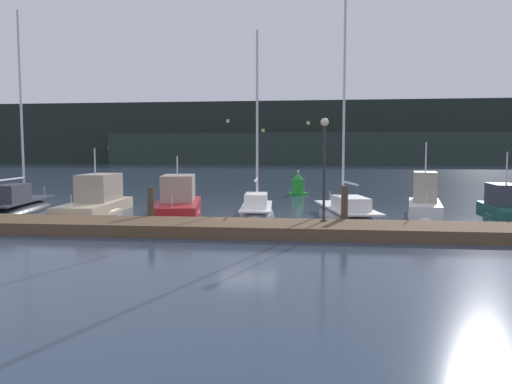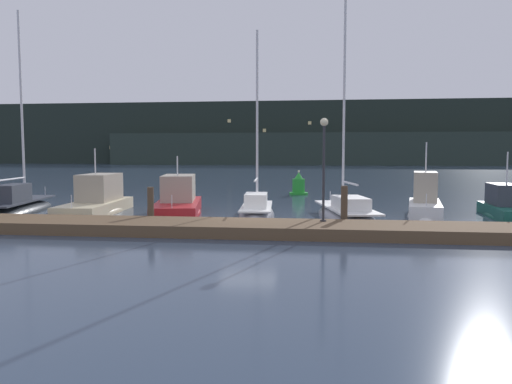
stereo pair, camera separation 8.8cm
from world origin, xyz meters
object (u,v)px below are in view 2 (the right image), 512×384
Objects in this scene: sailboat_berth_1 at (20,209)px; motorboat_berth_7 at (505,212)px; sailboat_berth_4 at (257,214)px; motorboat_berth_6 at (425,208)px; motorboat_berth_2 at (96,207)px; sailboat_berth_5 at (346,216)px; motorboat_berth_3 at (178,207)px; channel_buoy at (299,186)px; dock_lamppost at (324,153)px.

motorboat_berth_7 is at bearing 3.40° from sailboat_berth_1.
motorboat_berth_6 is at bearing 8.56° from sailboat_berth_4.
motorboat_berth_7 is at bearing 6.06° from sailboat_berth_4.
motorboat_berth_2 is 1.25× the size of motorboat_berth_6.
motorboat_berth_6 is (3.94, 1.36, 0.29)m from sailboat_berth_5.
motorboat_berth_3 reaches higher than channel_buoy.
motorboat_berth_7 is at bearing 2.17° from motorboat_berth_3.
motorboat_berth_3 is at bearing 3.54° from motorboat_berth_2.
dock_lamppost is at bearing -22.40° from motorboat_berth_2.
motorboat_berth_2 is 8.52m from sailboat_berth_4.
sailboat_berth_4 is 6.25m from dock_lamppost.
motorboat_berth_6 is (20.72, 1.42, 0.21)m from sailboat_berth_1.
channel_buoy is at bearing 43.05° from sailboat_berth_1.
sailboat_berth_1 reaches higher than channel_buoy.
motorboat_berth_6 is at bearing 2.65° from motorboat_berth_3.
motorboat_berth_7 is (24.55, 1.46, 0.06)m from sailboat_berth_1.
sailboat_berth_1 is at bearing -171.71° from motorboat_berth_2.
motorboat_berth_3 is (4.31, 0.27, 0.04)m from motorboat_berth_2.
sailboat_berth_1 is 20.77m from motorboat_berth_6.
sailboat_berth_1 is at bearing -176.08° from motorboat_berth_6.
motorboat_berth_6 is 8.09m from dock_lamppost.
channel_buoy is (10.06, 12.50, 0.33)m from motorboat_berth_2.
motorboat_berth_6 is (16.79, 0.84, 0.09)m from motorboat_berth_2.
motorboat_berth_2 is at bearing -128.83° from channel_buoy.
motorboat_berth_7 is 3.06× the size of channel_buoy.
sailboat_berth_5 is 4.18m from motorboat_berth_6.
sailboat_berth_1 reaches higher than dock_lamppost.
sailboat_berth_5 reaches higher than channel_buoy.
sailboat_berth_1 is 1.54× the size of motorboat_berth_3.
sailboat_berth_1 is at bearing 164.79° from dock_lamppost.
sailboat_berth_5 is 7.90m from motorboat_berth_7.
sailboat_berth_1 is 2.01× the size of motorboat_berth_7.
sailboat_berth_5 is at bearing -1.53° from sailboat_berth_4.
channel_buoy is at bearing 51.17° from motorboat_berth_2.
sailboat_berth_4 is at bearing -171.44° from motorboat_berth_6.
sailboat_berth_4 reaches higher than motorboat_berth_7.
sailboat_berth_5 reaches higher than motorboat_berth_2.
sailboat_berth_5 is at bearing -77.93° from channel_buoy.
channel_buoy is 17.59m from dock_lamppost.
sailboat_berth_5 is 2.00× the size of motorboat_berth_6.
channel_buoy is at bearing 83.12° from sailboat_berth_4.
sailboat_berth_5 is (12.84, -0.52, -0.20)m from motorboat_berth_2.
sailboat_berth_4 reaches higher than motorboat_berth_2.
sailboat_berth_1 reaches higher than sailboat_berth_4.
dock_lamppost reaches higher than channel_buoy.
motorboat_berth_3 is at bearing -177.83° from motorboat_berth_7.
sailboat_berth_4 is 4.34m from sailboat_berth_5.
motorboat_berth_2 is 0.62× the size of sailboat_berth_5.
motorboat_berth_2 is 0.71× the size of sailboat_berth_4.
sailboat_berth_4 is 5.42× the size of channel_buoy.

